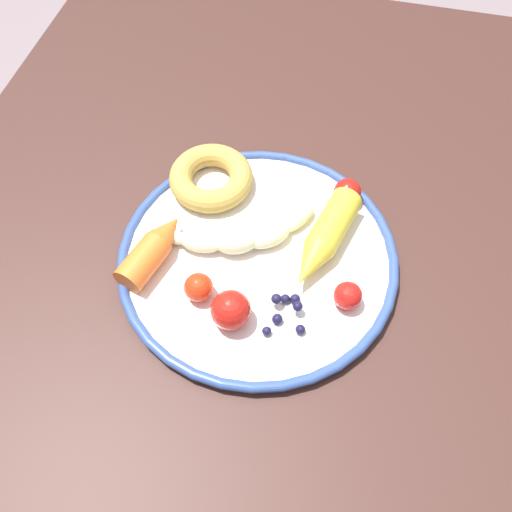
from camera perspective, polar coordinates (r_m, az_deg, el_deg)
name	(u,v)px	position (r m, az deg, el deg)	size (l,w,h in m)	color
ground_plane	(259,417)	(1.33, 0.33, -16.27)	(6.00, 6.00, 0.00)	slate
dining_table	(261,281)	(0.74, 0.57, -2.61)	(1.08, 0.88, 0.72)	#3D231E
plate	(256,257)	(0.65, 0.00, -0.14)	(0.33, 0.33, 0.02)	white
banana	(235,236)	(0.65, -2.13, 2.07)	(0.10, 0.20, 0.03)	#E9EBB9
carrot_orange	(153,249)	(0.65, -10.56, 0.70)	(0.11, 0.06, 0.04)	orange
carrot_yellow	(324,239)	(0.65, 7.04, 1.71)	(0.14, 0.07, 0.04)	yellow
donut	(211,178)	(0.71, -4.66, 8.04)	(0.11, 0.11, 0.03)	#BB9643
blueberry_pile	(286,311)	(0.61, 3.09, -5.67)	(0.06, 0.05, 0.02)	#191638
tomato_near	(347,192)	(0.69, 9.39, 6.50)	(0.03, 0.03, 0.03)	red
tomato_mid	(231,310)	(0.59, -2.62, -5.59)	(0.04, 0.04, 0.04)	red
tomato_far	(348,296)	(0.61, 9.45, -4.06)	(0.03, 0.03, 0.03)	red
tomato_extra	(199,287)	(0.61, -5.94, -3.24)	(0.03, 0.03, 0.03)	red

